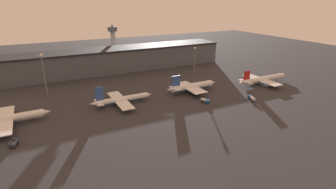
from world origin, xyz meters
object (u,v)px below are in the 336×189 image
Objects in this scene: airplane_2 at (192,87)px; service_vehicle_2 at (13,143)px; airplane_0 at (6,119)px; control_tower at (113,40)px; service_vehicle_3 at (252,98)px; service_vehicle_1 at (205,100)px; airplane_3 at (263,79)px; airplane_1 at (122,99)px.

airplane_2 is 6.88× the size of service_vehicle_2.
airplane_0 is 1.10× the size of control_tower.
service_vehicle_1 is at bearing 85.08° from service_vehicle_3.
service_vehicle_3 reaches higher than service_vehicle_1.
service_vehicle_2 is 156.85m from control_tower.
airplane_3 is at bearing 89.83° from service_vehicle_1.
airplane_2 is at bearing 53.85° from service_vehicle_3.
service_vehicle_2 is at bearing -167.43° from airplane_2.
service_vehicle_3 is at bearing 58.83° from service_vehicle_1.
control_tower reaches higher than airplane_0.
airplane_2 reaches higher than airplane_0.
airplane_2 is at bearing -59.55° from service_vehicle_2.
airplane_1 reaches higher than service_vehicle_3.
airplane_0 is at bearing -112.31° from service_vehicle_1.
control_tower is (85.77, 108.68, 18.31)m from airplane_0.
airplane_1 is 79.46m from service_vehicle_3.
airplane_2 is 39.06m from service_vehicle_3.
airplane_3 is 8.49× the size of service_vehicle_2.
service_vehicle_3 is (132.62, -29.25, -1.86)m from airplane_0.
service_vehicle_2 reaches higher than service_vehicle_1.
airplane_1 is at bearing 0.68° from airplane_0.
airplane_2 is at bearing -1.02° from airplane_1.
control_tower is (-22.10, 107.80, 17.92)m from airplane_2.
service_vehicle_2 is at bearing -174.76° from airplane_3.
control_tower is (-78.52, 115.79, 18.32)m from airplane_3.
airplane_0 is 164.44m from airplane_3.
service_vehicle_1 is 0.16× the size of control_tower.
airplane_0 is 6.17× the size of service_vehicle_3.
airplane_3 is 7.24× the size of service_vehicle_3.
airplane_3 is at bearing -55.86° from control_tower.
service_vehicle_1 is 29.71m from service_vehicle_3.
airplane_1 is 112.19m from control_tower.
service_vehicle_3 is (24.75, -30.13, -2.25)m from airplane_2.
airplane_0 is 1.05× the size of airplane_2.
service_vehicle_3 is at bearing -51.15° from airplane_2.
airplane_3 is 38.69m from service_vehicle_3.
control_tower is at bearing 176.56° from service_vehicle_1.
service_vehicle_1 is 0.90× the size of service_vehicle_3.
airplane_1 is 6.84× the size of service_vehicle_2.
service_vehicle_1 is at bearing -25.08° from airplane_1.
airplane_1 reaches higher than airplane_3.
airplane_3 is 141.09m from control_tower.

